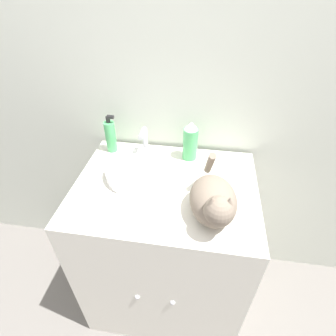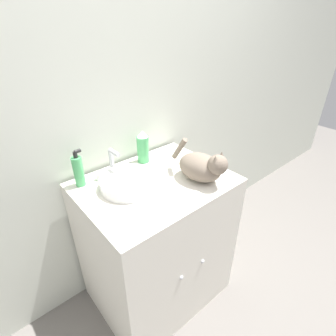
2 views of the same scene
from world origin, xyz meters
name	(u,v)px [view 1 (image 1 of 2)]	position (x,y,z in m)	size (l,w,h in m)	color
wall_back	(177,72)	(0.00, 0.64, 1.25)	(6.00, 0.05, 2.50)	silver
vanity_cabinet	(166,247)	(0.00, 0.30, 0.44)	(0.78, 0.61, 0.88)	silver
sink_basin	(138,170)	(-0.13, 0.35, 0.91)	(0.28, 0.28, 0.06)	white
faucet	(145,144)	(-0.13, 0.50, 0.95)	(0.20, 0.10, 0.16)	silver
cat	(214,201)	(0.20, 0.16, 0.96)	(0.21, 0.34, 0.20)	#7A6B5B
soap_bottle	(111,136)	(-0.31, 0.52, 0.97)	(0.05, 0.05, 0.20)	#4CB266
spray_bottle	(190,141)	(0.08, 0.52, 0.98)	(0.07, 0.07, 0.19)	#4CB266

